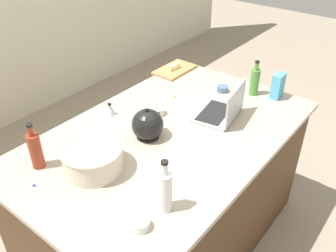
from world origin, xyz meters
TOP-DOWN VIEW (x-y plane):
  - ground_plane at (0.00, 0.00)m, footprint 12.00×12.00m
  - island_counter at (0.00, 0.00)m, footprint 1.78×1.12m
  - laptop at (0.34, -0.15)m, footprint 0.34×0.28m
  - mixing_bowl_large at (-0.48, 0.09)m, footprint 0.31×0.31m
  - bottle_olive at (0.73, -0.16)m, footprint 0.06×0.06m
  - bottle_vinegar at (-0.46, -0.35)m, footprint 0.07×0.07m
  - bottle_soy at (-0.63, 0.33)m, footprint 0.07×0.07m
  - kettle at (-0.10, 0.07)m, footprint 0.21×0.18m
  - cutting_board at (0.70, 0.49)m, footprint 0.33×0.20m
  - butter_stick_left at (0.68, 0.49)m, footprint 0.11×0.04m
  - ramekin_small at (0.13, 0.18)m, footprint 0.08×0.08m
  - ramekin_medium at (-0.61, -0.34)m, footprint 0.08×0.08m
  - ramekin_wide at (0.64, 0.02)m, footprint 0.08×0.08m
  - kitchen_timer at (-0.06, 0.41)m, footprint 0.07×0.07m
  - candy_bag at (0.78, -0.30)m, footprint 0.09×0.06m
  - candy_0 at (-0.74, 0.22)m, footprint 0.01×0.01m
  - candy_1 at (0.37, 0.23)m, footprint 0.01×0.01m
  - candy_2 at (0.50, -0.18)m, footprint 0.01×0.01m
  - candy_3 at (0.80, -0.13)m, footprint 0.01×0.01m

SIDE VIEW (x-z plane):
  - ground_plane at x=0.00m, z-range 0.00..0.00m
  - island_counter at x=0.00m, z-range 0.00..0.90m
  - candy_2 at x=0.50m, z-range 0.90..0.91m
  - candy_0 at x=-0.74m, z-range 0.90..0.91m
  - candy_1 at x=0.37m, z-range 0.90..0.91m
  - candy_3 at x=0.80m, z-range 0.90..0.91m
  - cutting_board at x=0.70m, z-range 0.90..0.92m
  - ramekin_wide at x=0.64m, z-range 0.90..0.94m
  - ramekin_medium at x=-0.61m, z-range 0.90..0.94m
  - ramekin_small at x=0.13m, z-range 0.90..0.94m
  - kitchen_timer at x=-0.06m, z-range 0.90..0.97m
  - butter_stick_left at x=0.68m, z-range 0.92..0.95m
  - laptop at x=0.34m, z-range 0.84..1.06m
  - mixing_bowl_large at x=-0.48m, z-range 0.90..1.04m
  - kettle at x=-0.10m, z-range 0.88..1.08m
  - candy_bag at x=0.78m, z-range 0.90..1.07m
  - bottle_olive at x=0.73m, z-range 0.88..1.12m
  - bottle_soy at x=-0.63m, z-range 0.88..1.13m
  - bottle_vinegar at x=-0.46m, z-range 0.87..1.14m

